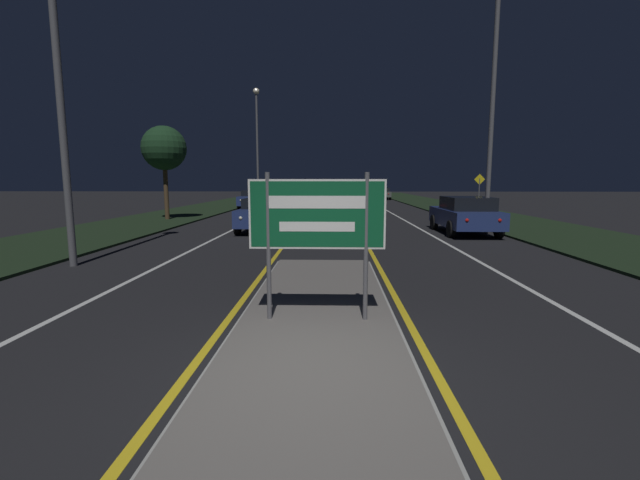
{
  "coord_description": "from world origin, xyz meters",
  "views": [
    {
      "loc": [
        0.22,
        -4.4,
        2.18
      ],
      "look_at": [
        0.0,
        3.35,
        1.1
      ],
      "focal_mm": 24.0,
      "sensor_mm": 36.0,
      "label": 1
    }
  ],
  "objects_px": {
    "streetlight_left_far": "(257,131)",
    "car_approaching_1": "(253,199)",
    "car_receding_3": "(381,193)",
    "car_approaching_0": "(263,214)",
    "highway_sign": "(317,220)",
    "warning_sign": "(479,192)",
    "car_receding_0": "(465,214)",
    "streetlight_right_near": "(495,65)",
    "car_receding_1": "(365,203)",
    "car_receding_2": "(358,196)"
  },
  "relations": [
    {
      "from": "highway_sign",
      "to": "car_receding_0",
      "type": "relative_size",
      "value": 0.49
    },
    {
      "from": "car_receding_3",
      "to": "streetlight_right_near",
      "type": "bearing_deg",
      "value": -89.06
    },
    {
      "from": "car_approaching_0",
      "to": "car_receding_1",
      "type": "bearing_deg",
      "value": 60.86
    },
    {
      "from": "warning_sign",
      "to": "car_receding_1",
      "type": "bearing_deg",
      "value": 153.17
    },
    {
      "from": "highway_sign",
      "to": "car_receding_0",
      "type": "bearing_deg",
      "value": 63.59
    },
    {
      "from": "streetlight_left_far",
      "to": "streetlight_right_near",
      "type": "bearing_deg",
      "value": -57.66
    },
    {
      "from": "highway_sign",
      "to": "car_approaching_1",
      "type": "bearing_deg",
      "value": 102.44
    },
    {
      "from": "car_receding_1",
      "to": "car_receding_3",
      "type": "bearing_deg",
      "value": 80.98
    },
    {
      "from": "streetlight_right_near",
      "to": "car_receding_2",
      "type": "relative_size",
      "value": 2.46
    },
    {
      "from": "warning_sign",
      "to": "streetlight_left_far",
      "type": "bearing_deg",
      "value": 139.35
    },
    {
      "from": "streetlight_left_far",
      "to": "car_approaching_1",
      "type": "xyz_separation_m",
      "value": [
        0.31,
        -4.05,
        -5.56
      ]
    },
    {
      "from": "car_approaching_0",
      "to": "streetlight_left_far",
      "type": "bearing_deg",
      "value": 100.47
    },
    {
      "from": "streetlight_left_far",
      "to": "car_receding_3",
      "type": "xyz_separation_m",
      "value": [
        12.04,
        12.54,
        -5.59
      ]
    },
    {
      "from": "car_receding_2",
      "to": "warning_sign",
      "type": "relative_size",
      "value": 1.69
    },
    {
      "from": "streetlight_right_near",
      "to": "car_receding_3",
      "type": "distance_m",
      "value": 32.9
    },
    {
      "from": "car_approaching_1",
      "to": "warning_sign",
      "type": "distance_m",
      "value": 16.73
    },
    {
      "from": "streetlight_right_near",
      "to": "car_receding_1",
      "type": "distance_m",
      "value": 12.52
    },
    {
      "from": "streetlight_right_near",
      "to": "warning_sign",
      "type": "distance_m",
      "value": 9.03
    },
    {
      "from": "car_receding_1",
      "to": "warning_sign",
      "type": "height_order",
      "value": "warning_sign"
    },
    {
      "from": "car_receding_1",
      "to": "car_approaching_0",
      "type": "bearing_deg",
      "value": -119.14
    },
    {
      "from": "highway_sign",
      "to": "streetlight_left_far",
      "type": "xyz_separation_m",
      "value": [
        -6.2,
        30.76,
        4.71
      ]
    },
    {
      "from": "car_receding_2",
      "to": "warning_sign",
      "type": "xyz_separation_m",
      "value": [
        5.86,
        -15.12,
        0.78
      ]
    },
    {
      "from": "streetlight_right_near",
      "to": "warning_sign",
      "type": "relative_size",
      "value": 4.15
    },
    {
      "from": "streetlight_left_far",
      "to": "car_receding_2",
      "type": "bearing_deg",
      "value": 16.0
    },
    {
      "from": "warning_sign",
      "to": "highway_sign",
      "type": "bearing_deg",
      "value": -115.0
    },
    {
      "from": "car_receding_1",
      "to": "car_approaching_0",
      "type": "xyz_separation_m",
      "value": [
        -5.09,
        -9.14,
        0.01
      ]
    },
    {
      "from": "car_receding_0",
      "to": "streetlight_left_far",
      "type": "bearing_deg",
      "value": 121.56
    },
    {
      "from": "car_receding_3",
      "to": "car_approaching_0",
      "type": "relative_size",
      "value": 1.02
    },
    {
      "from": "car_receding_2",
      "to": "car_receding_3",
      "type": "height_order",
      "value": "car_receding_2"
    },
    {
      "from": "highway_sign",
      "to": "warning_sign",
      "type": "distance_m",
      "value": 20.04
    },
    {
      "from": "car_receding_0",
      "to": "warning_sign",
      "type": "relative_size",
      "value": 1.84
    },
    {
      "from": "car_approaching_1",
      "to": "car_receding_2",
      "type": "bearing_deg",
      "value": 37.71
    },
    {
      "from": "car_receding_3",
      "to": "car_approaching_1",
      "type": "distance_m",
      "value": 20.31
    },
    {
      "from": "highway_sign",
      "to": "car_approaching_0",
      "type": "bearing_deg",
      "value": 102.81
    },
    {
      "from": "car_receding_3",
      "to": "highway_sign",
      "type": "bearing_deg",
      "value": -97.67
    },
    {
      "from": "streetlight_right_near",
      "to": "car_receding_3",
      "type": "bearing_deg",
      "value": 90.94
    },
    {
      "from": "car_receding_2",
      "to": "warning_sign",
      "type": "bearing_deg",
      "value": -68.81
    },
    {
      "from": "streetlight_right_near",
      "to": "car_approaching_0",
      "type": "height_order",
      "value": "streetlight_right_near"
    },
    {
      "from": "highway_sign",
      "to": "car_approaching_1",
      "type": "relative_size",
      "value": 0.54
    },
    {
      "from": "car_receding_1",
      "to": "warning_sign",
      "type": "bearing_deg",
      "value": -26.83
    },
    {
      "from": "car_receding_0",
      "to": "warning_sign",
      "type": "height_order",
      "value": "warning_sign"
    },
    {
      "from": "streetlight_left_far",
      "to": "streetlight_right_near",
      "type": "xyz_separation_m",
      "value": [
        12.57,
        -19.85,
        0.2
      ]
    },
    {
      "from": "car_approaching_0",
      "to": "warning_sign",
      "type": "distance_m",
      "value": 12.77
    },
    {
      "from": "streetlight_left_far",
      "to": "car_receding_3",
      "type": "bearing_deg",
      "value": 46.17
    },
    {
      "from": "streetlight_right_near",
      "to": "car_receding_0",
      "type": "relative_size",
      "value": 2.26
    },
    {
      "from": "highway_sign",
      "to": "car_receding_3",
      "type": "bearing_deg",
      "value": 82.33
    },
    {
      "from": "highway_sign",
      "to": "car_receding_0",
      "type": "height_order",
      "value": "highway_sign"
    },
    {
      "from": "car_receding_3",
      "to": "car_approaching_1",
      "type": "relative_size",
      "value": 1.01
    },
    {
      "from": "car_receding_3",
      "to": "car_receding_0",
      "type": "bearing_deg",
      "value": -90.28
    },
    {
      "from": "streetlight_left_far",
      "to": "warning_sign",
      "type": "relative_size",
      "value": 4.01
    }
  ]
}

